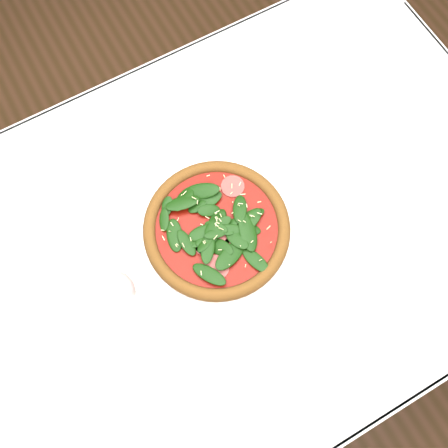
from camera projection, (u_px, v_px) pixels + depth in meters
ground at (225, 304)px, 1.62m from camera, size 6.00×6.00×0.00m
dining_table at (226, 249)px, 1.01m from camera, size 1.21×0.81×0.75m
plate at (217, 231)px, 0.91m from camera, size 0.31×0.31×0.01m
pizza at (217, 228)px, 0.89m from camera, size 0.35×0.35×0.03m
wine_glass at (110, 296)px, 0.74m from camera, size 0.08×0.08×0.19m
saucer_far at (375, 0)px, 1.08m from camera, size 0.13×0.13×0.01m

